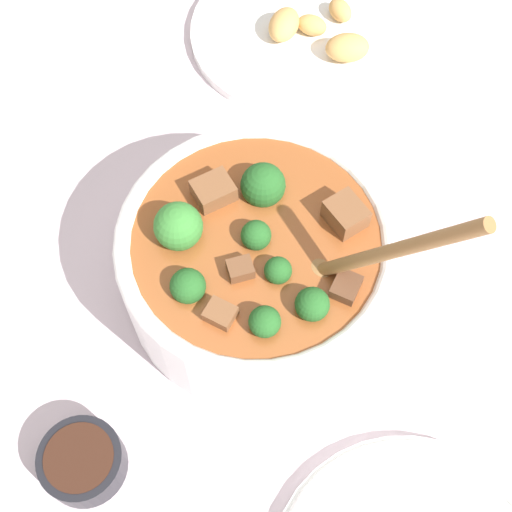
{
  "coord_description": "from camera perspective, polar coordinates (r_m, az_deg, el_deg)",
  "views": [
    {
      "loc": [
        0.23,
        -0.2,
        0.65
      ],
      "look_at": [
        0.0,
        0.0,
        0.07
      ],
      "focal_mm": 50.0,
      "sensor_mm": 36.0,
      "label": 1
    }
  ],
  "objects": [
    {
      "name": "condiment_bowl",
      "position": [
        0.66,
        -13.72,
        -15.67
      ],
      "size": [
        0.07,
        0.07,
        0.04
      ],
      "color": "black",
      "rests_on": "ground_plane"
    },
    {
      "name": "food_plate",
      "position": [
        0.91,
        3.53,
        17.43
      ],
      "size": [
        0.26,
        0.26,
        0.04
      ],
      "color": "white",
      "rests_on": "ground_plane"
    },
    {
      "name": "stew_bowl",
      "position": [
        0.66,
        -0.0,
        -0.3
      ],
      "size": [
        0.29,
        0.25,
        0.26
      ],
      "color": "white",
      "rests_on": "ground_plane"
    },
    {
      "name": "ground_plane",
      "position": [
        0.72,
        -0.0,
        -2.51
      ],
      "size": [
        4.0,
        4.0,
        0.0
      ],
      "primitive_type": "plane",
      "color": "silver"
    }
  ]
}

